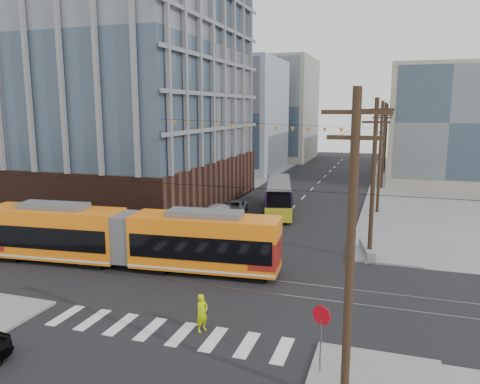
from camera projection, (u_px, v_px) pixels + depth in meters
The scene contains 16 objects.
ground at pixel (192, 306), 24.68m from camera, with size 160.00×160.00×0.00m, color slate.
office_building at pixel (89, 70), 50.38m from camera, with size 30.00×25.00×28.60m, color #381E16.
bg_bldg_nw_near at pixel (225, 116), 76.92m from camera, with size 18.00×16.00×18.00m, color #8C99A5.
bg_bldg_ne_near at pixel (444, 125), 63.25m from camera, with size 14.00×14.00×16.00m, color gray.
bg_bldg_nw_far at pixel (272, 109), 94.52m from camera, with size 16.00×18.00×20.00m, color gray.
bg_bldg_ne_far at pixel (444, 127), 81.52m from camera, with size 16.00×16.00×14.00m, color #8C99A5.
utility_pole_near at pixel (350, 256), 15.49m from camera, with size 0.30×0.30×11.00m, color black.
utility_pole_far at pixel (386, 139), 73.47m from camera, with size 0.30×0.30×11.00m, color black.
streetcar at pixel (127, 238), 30.61m from camera, with size 20.05×2.82×3.86m, color orange, non-canonical shape.
city_bus at pixel (279, 196), 46.81m from camera, with size 2.47×11.39×3.23m, color black, non-canonical shape.
parked_car_silver at pixel (196, 223), 39.72m from camera, with size 1.40×4.02×1.33m, color #989CA4.
parked_car_white at pixel (220, 211), 44.07m from camera, with size 2.02×4.96×1.44m, color silver.
parked_car_grey at pixel (235, 206), 46.47m from camera, with size 2.27×4.93×1.37m, color #50565C.
pedestrian at pixel (202, 313), 21.80m from camera, with size 0.66×0.43×1.81m, color #C2D902.
stop_sign at pixel (321, 342), 18.17m from camera, with size 0.82×0.82×2.68m, color red, non-canonical shape.
jersey_barrier at pixel (367, 251), 33.04m from camera, with size 0.85×3.78×0.76m, color gray.
Camera 1 is at (9.65, -21.27, 10.33)m, focal length 35.00 mm.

